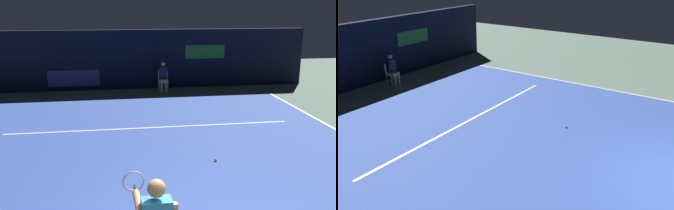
% 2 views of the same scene
% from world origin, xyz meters
% --- Properties ---
extents(ground_plane, '(31.91, 31.91, 0.00)m').
position_xyz_m(ground_plane, '(0.00, 4.91, 0.00)').
color(ground_plane, slate).
extents(court_surface, '(11.08, 11.82, 0.01)m').
position_xyz_m(court_surface, '(0.00, 4.91, 0.01)').
color(court_surface, '#3856B2').
rests_on(court_surface, ground).
extents(line_sideline_left, '(0.10, 11.82, 0.01)m').
position_xyz_m(line_sideline_left, '(5.49, 4.91, 0.01)').
color(line_sideline_left, white).
rests_on(line_sideline_left, court_surface).
extents(line_service, '(8.64, 0.10, 0.01)m').
position_xyz_m(line_service, '(0.00, 6.98, 0.01)').
color(line_service, white).
rests_on(line_service, court_surface).
extents(back_wall, '(15.50, 0.33, 2.60)m').
position_xyz_m(back_wall, '(-0.00, 12.95, 1.30)').
color(back_wall, black).
rests_on(back_wall, ground).
extents(line_judge_on_chair, '(0.47, 0.55, 1.32)m').
position_xyz_m(line_judge_on_chair, '(1.09, 11.96, 0.69)').
color(line_judge_on_chair, white).
rests_on(line_judge_on_chair, ground).
extents(tennis_ball, '(0.07, 0.07, 0.07)m').
position_xyz_m(tennis_ball, '(1.25, 4.13, 0.05)').
color(tennis_ball, '#CCE033').
rests_on(tennis_ball, court_surface).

